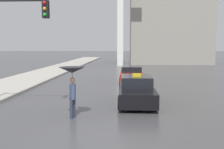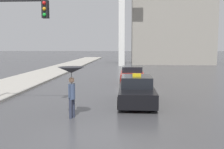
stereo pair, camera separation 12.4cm
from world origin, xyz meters
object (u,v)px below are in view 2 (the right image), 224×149
(monument_cross, at_px, (122,10))
(pedestrian_with_umbrella, at_px, (71,76))
(sedan_red, at_px, (132,75))
(traffic_light, at_px, (0,29))
(taxi, at_px, (137,91))

(monument_cross, bearing_deg, pedestrian_with_umbrella, -92.64)
(sedan_red, distance_m, monument_cross, 20.20)
(sedan_red, xyz_separation_m, monument_cross, (-1.32, 18.62, 7.74))
(traffic_light, xyz_separation_m, monument_cross, (4.91, 27.86, 4.62))
(sedan_red, bearing_deg, taxi, 90.98)
(taxi, xyz_separation_m, traffic_light, (-6.35, -1.86, 3.11))
(sedan_red, bearing_deg, pedestrian_with_umbrella, 75.80)
(pedestrian_with_umbrella, relative_size, monument_cross, 0.15)
(taxi, bearing_deg, monument_cross, -86.83)
(taxi, distance_m, pedestrian_with_umbrella, 4.33)
(taxi, relative_size, monument_cross, 0.31)
(traffic_light, distance_m, monument_cross, 28.66)
(taxi, distance_m, traffic_light, 7.31)
(taxi, xyz_separation_m, monument_cross, (-1.44, 26.00, 7.73))
(pedestrian_with_umbrella, distance_m, traffic_light, 4.28)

